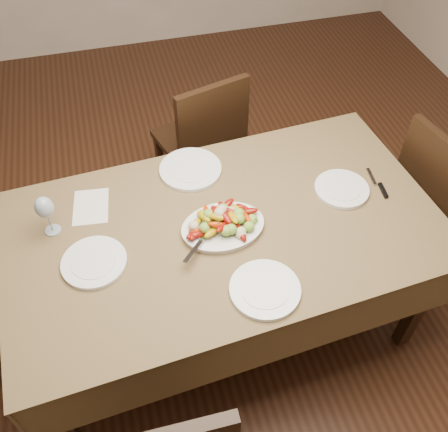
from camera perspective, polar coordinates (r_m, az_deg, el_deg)
name	(u,v)px	position (r m, az deg, el deg)	size (l,w,h in m)	color
floor	(211,323)	(2.71, -1.49, -12.13)	(6.00, 6.00, 0.00)	#371D10
dining_table	(224,277)	(2.41, 0.00, -7.02)	(1.84, 1.04, 0.76)	brown
chair_far	(198,140)	(2.96, -3.03, 8.68)	(0.42, 0.42, 0.95)	black
chair_right	(446,202)	(2.84, 24.06, 1.50)	(0.42, 0.42, 0.95)	black
serving_platter	(223,228)	(2.08, -0.13, -1.38)	(0.34, 0.25, 0.02)	white
roasted_vegetables	(223,219)	(2.04, -0.13, -0.34)	(0.28, 0.19, 0.09)	maroon
serving_spoon	(211,233)	(2.02, -1.52, -1.92)	(0.28, 0.06, 0.03)	#9EA0A8
plate_left	(94,262)	(2.04, -14.61, -5.16)	(0.26, 0.26, 0.02)	white
plate_right	(342,189)	(2.31, 13.29, 3.01)	(0.24, 0.24, 0.02)	white
plate_far	(191,169)	(2.34, -3.85, 5.34)	(0.29, 0.29, 0.02)	white
plate_near	(265,290)	(1.91, 4.70, -8.37)	(0.27, 0.27, 0.02)	white
wine_glass	(47,214)	(2.14, -19.59, 0.19)	(0.08, 0.08, 0.20)	#8C99A5
menu_card	(91,207)	(2.26, -14.97, 1.04)	(0.15, 0.21, 0.00)	silver
table_knife	(378,184)	(2.38, 17.15, 3.47)	(0.02, 0.20, 0.01)	#9EA0A8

